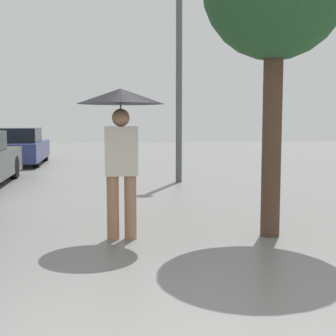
% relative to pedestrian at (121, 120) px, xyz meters
% --- Properties ---
extents(pedestrian, '(1.09, 1.09, 1.91)m').
position_rel_pedestrian_xyz_m(pedestrian, '(0.00, 0.00, 0.00)').
color(pedestrian, '#9E7051').
rests_on(pedestrian, ground_plane).
extents(parked_car_farthest, '(1.82, 4.02, 1.27)m').
position_rel_pedestrian_xyz_m(parked_car_farthest, '(-3.12, 10.91, -0.93)').
color(parked_car_farthest, navy).
rests_on(parked_car_farthest, ground_plane).
extents(street_lamp, '(0.38, 0.38, 4.75)m').
position_rel_pedestrian_xyz_m(street_lamp, '(1.67, 5.45, 1.51)').
color(street_lamp, '#515456').
rests_on(street_lamp, ground_plane).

